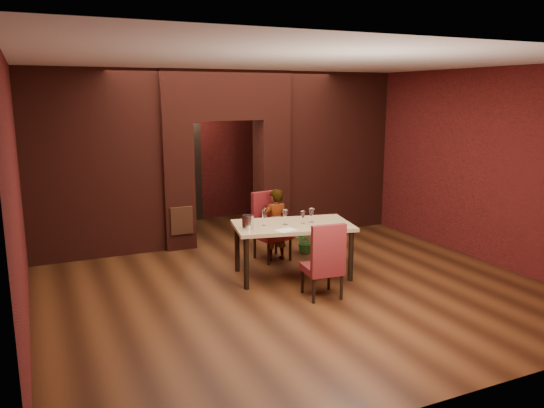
# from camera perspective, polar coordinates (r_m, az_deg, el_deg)

# --- Properties ---
(floor) EXTENTS (8.00, 8.00, 0.00)m
(floor) POSITION_cam_1_polar(r_m,az_deg,el_deg) (8.52, -0.27, -7.22)
(floor) COLOR #4C2713
(floor) RESTS_ON ground
(ceiling) EXTENTS (7.00, 8.00, 0.04)m
(ceiling) POSITION_cam_1_polar(r_m,az_deg,el_deg) (8.07, -0.30, 14.81)
(ceiling) COLOR silver
(ceiling) RESTS_ON ground
(wall_back) EXTENTS (7.00, 0.04, 3.20)m
(wall_back) POSITION_cam_1_polar(r_m,az_deg,el_deg) (11.88, -8.33, 5.96)
(wall_back) COLOR maroon
(wall_back) RESTS_ON ground
(wall_front) EXTENTS (7.00, 0.04, 3.20)m
(wall_front) POSITION_cam_1_polar(r_m,az_deg,el_deg) (4.86, 19.64, -2.83)
(wall_front) COLOR maroon
(wall_front) RESTS_ON ground
(wall_left) EXTENTS (0.04, 8.00, 3.20)m
(wall_left) POSITION_cam_1_polar(r_m,az_deg,el_deg) (7.43, -25.68, 1.55)
(wall_left) COLOR maroon
(wall_left) RESTS_ON ground
(wall_right) EXTENTS (0.04, 8.00, 3.20)m
(wall_right) POSITION_cam_1_polar(r_m,az_deg,el_deg) (10.09, 18.18, 4.50)
(wall_right) COLOR maroon
(wall_right) RESTS_ON ground
(pillar_left) EXTENTS (0.55, 0.55, 2.30)m
(pillar_left) POSITION_cam_1_polar(r_m,az_deg,el_deg) (9.77, -10.26, 2.01)
(pillar_left) COLOR maroon
(pillar_left) RESTS_ON ground
(pillar_right) EXTENTS (0.55, 0.55, 2.30)m
(pillar_right) POSITION_cam_1_polar(r_m,az_deg,el_deg) (10.40, -0.07, 2.78)
(pillar_right) COLOR maroon
(pillar_right) RESTS_ON ground
(lintel) EXTENTS (2.45, 0.55, 0.90)m
(lintel) POSITION_cam_1_polar(r_m,az_deg,el_deg) (9.92, -5.17, 11.58)
(lintel) COLOR maroon
(lintel) RESTS_ON ground
(wing_wall_left) EXTENTS (2.28, 0.35, 3.20)m
(wing_wall_left) POSITION_cam_1_polar(r_m,az_deg,el_deg) (9.46, -18.68, 4.03)
(wing_wall_left) COLOR maroon
(wing_wall_left) RESTS_ON ground
(wing_wall_right) EXTENTS (2.28, 0.35, 3.20)m
(wing_wall_right) POSITION_cam_1_polar(r_m,az_deg,el_deg) (11.00, 6.67, 5.55)
(wing_wall_right) COLOR maroon
(wing_wall_right) RESTS_ON ground
(vent_panel) EXTENTS (0.40, 0.03, 0.50)m
(vent_panel) POSITION_cam_1_polar(r_m,az_deg,el_deg) (9.61, -9.68, -1.78)
(vent_panel) COLOR #AC5A32
(vent_panel) RESTS_ON ground
(rear_door) EXTENTS (0.90, 0.08, 2.10)m
(rear_door) POSITION_cam_1_polar(r_m,az_deg,el_deg) (11.78, -10.03, 3.16)
(rear_door) COLOR black
(rear_door) RESTS_ON ground
(rear_door_frame) EXTENTS (1.02, 0.04, 2.22)m
(rear_door_frame) POSITION_cam_1_polar(r_m,az_deg,el_deg) (11.74, -9.98, 3.13)
(rear_door_frame) COLOR black
(rear_door_frame) RESTS_ON ground
(dining_table) EXTENTS (1.94, 1.34, 0.83)m
(dining_table) POSITION_cam_1_polar(r_m,az_deg,el_deg) (8.19, 2.22, -4.96)
(dining_table) COLOR tan
(dining_table) RESTS_ON ground
(chair_far) EXTENTS (0.59, 0.59, 1.15)m
(chair_far) POSITION_cam_1_polar(r_m,az_deg,el_deg) (8.95, 0.04, -2.46)
(chair_far) COLOR maroon
(chair_far) RESTS_ON ground
(chair_near) EXTENTS (0.54, 0.54, 1.07)m
(chair_near) POSITION_cam_1_polar(r_m,az_deg,el_deg) (7.36, 5.40, -5.94)
(chair_near) COLOR maroon
(chair_near) RESTS_ON ground
(person_seated) EXTENTS (0.46, 0.31, 1.23)m
(person_seated) POSITION_cam_1_polar(r_m,az_deg,el_deg) (8.91, 0.35, -2.25)
(person_seated) COLOR beige
(person_seated) RESTS_ON ground
(wine_glass_a) EXTENTS (0.09, 0.09, 0.23)m
(wine_glass_a) POSITION_cam_1_polar(r_m,az_deg,el_deg) (8.00, 1.41, -1.44)
(wine_glass_a) COLOR white
(wine_glass_a) RESTS_ON dining_table
(wine_glass_b) EXTENTS (0.08, 0.08, 0.20)m
(wine_glass_b) POSITION_cam_1_polar(r_m,az_deg,el_deg) (8.08, 3.35, -1.44)
(wine_glass_b) COLOR white
(wine_glass_b) RESTS_ON dining_table
(wine_glass_c) EXTENTS (0.09, 0.09, 0.22)m
(wine_glass_c) POSITION_cam_1_polar(r_m,az_deg,el_deg) (8.17, 4.27, -1.23)
(wine_glass_c) COLOR white
(wine_glass_c) RESTS_ON dining_table
(tasting_sheet) EXTENTS (0.33, 0.28, 0.00)m
(tasting_sheet) POSITION_cam_1_polar(r_m,az_deg,el_deg) (7.70, 1.51, -2.81)
(tasting_sheet) COLOR silver
(tasting_sheet) RESTS_ON dining_table
(wine_bucket) EXTENTS (0.17, 0.17, 0.21)m
(wine_bucket) POSITION_cam_1_polar(r_m,az_deg,el_deg) (7.75, -2.61, -1.96)
(wine_bucket) COLOR silver
(wine_bucket) RESTS_ON dining_table
(water_bottle) EXTENTS (0.06, 0.06, 0.27)m
(water_bottle) POSITION_cam_1_polar(r_m,az_deg,el_deg) (7.95, -0.84, -1.35)
(water_bottle) COLOR white
(water_bottle) RESTS_ON dining_table
(potted_plant) EXTENTS (0.48, 0.45, 0.44)m
(potted_plant) POSITION_cam_1_polar(r_m,az_deg,el_deg) (9.41, 3.62, -4.00)
(potted_plant) COLOR #2B6224
(potted_plant) RESTS_ON ground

